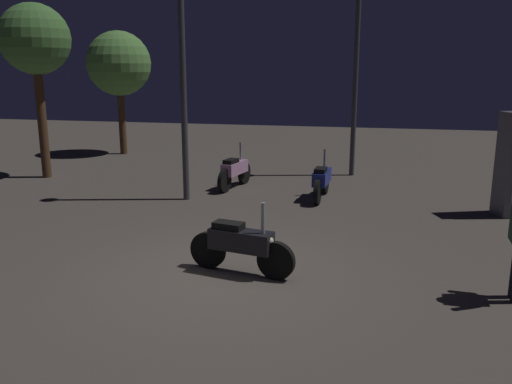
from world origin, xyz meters
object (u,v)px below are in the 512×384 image
object	(u,v)px
streetlamp_near	(182,43)
motorcycle_pink_parked_left	(235,171)
motorcycle_blue_parked_right	(322,180)
streetlamp_far	(356,55)
motorcycle_black_foreground	(241,245)

from	to	relation	value
streetlamp_near	motorcycle_pink_parked_left	bearing A→B (deg)	60.58
motorcycle_blue_parked_right	streetlamp_far	world-z (taller)	streetlamp_far
motorcycle_black_foreground	streetlamp_near	distance (m)	5.58
motorcycle_pink_parked_left	streetlamp_near	world-z (taller)	streetlamp_near
streetlamp_far	motorcycle_pink_parked_left	bearing A→B (deg)	-140.56
motorcycle_black_foreground	streetlamp_near	size ratio (longest dim) A/B	0.30
motorcycle_black_foreground	motorcycle_pink_parked_left	size ratio (longest dim) A/B	1.00
motorcycle_pink_parked_left	streetlamp_near	xyz separation A→B (m)	(-0.78, -1.38, 3.02)
motorcycle_pink_parked_left	streetlamp_far	world-z (taller)	streetlamp_far
motorcycle_black_foreground	streetlamp_far	xyz separation A→B (m)	(1.24, 7.74, 2.82)
motorcycle_pink_parked_left	streetlamp_far	size ratio (longest dim) A/B	0.32
motorcycle_pink_parked_left	motorcycle_black_foreground	bearing A→B (deg)	-152.51
streetlamp_near	streetlamp_far	xyz separation A→B (m)	(3.55, 3.66, -0.20)
streetlamp_near	streetlamp_far	size ratio (longest dim) A/B	1.07
motorcycle_pink_parked_left	motorcycle_blue_parked_right	bearing A→B (deg)	-94.86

